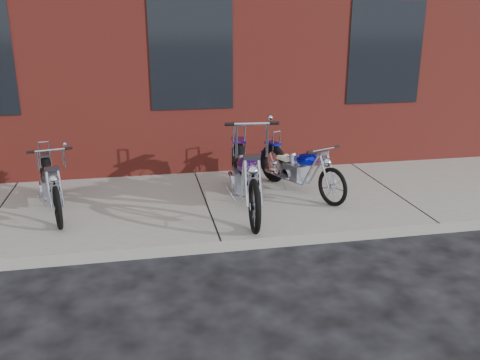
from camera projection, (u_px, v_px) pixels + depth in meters
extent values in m
plane|color=black|center=(221.00, 252.00, 6.36)|extent=(120.00, 120.00, 0.00)
cube|color=gray|center=(206.00, 205.00, 7.74)|extent=(22.00, 3.00, 0.15)
torus|color=black|center=(240.00, 169.00, 7.95)|extent=(0.21, 0.80, 0.79)
torus|color=black|center=(256.00, 211.00, 6.32)|extent=(0.13, 0.72, 0.72)
cube|color=#A2A5B4|center=(246.00, 183.00, 7.28)|extent=(0.34, 0.46, 0.33)
ellipsoid|color=#481A86|center=(249.00, 168.00, 6.89)|extent=(0.33, 0.63, 0.34)
cube|color=black|center=(243.00, 163.00, 7.49)|extent=(0.29, 0.33, 0.07)
cylinder|color=#B0B7C8|center=(255.00, 186.00, 6.36)|extent=(0.07, 0.32, 0.59)
cylinder|color=#B0B7C8|center=(254.00, 126.00, 6.27)|extent=(0.61, 0.08, 0.03)
cylinder|color=#B0B7C8|center=(240.00, 144.00, 7.73)|extent=(0.03, 0.03, 0.53)
cylinder|color=#B0B7C8|center=(252.00, 187.00, 7.57)|extent=(0.13, 0.99, 0.05)
torus|color=black|center=(278.00, 165.00, 8.43)|extent=(0.37, 0.64, 0.64)
torus|color=black|center=(339.00, 189.00, 7.33)|extent=(0.29, 0.56, 0.58)
cube|color=#A2A5B4|center=(301.00, 174.00, 7.98)|extent=(0.37, 0.43, 0.27)
ellipsoid|color=#0B12D4|center=(313.00, 162.00, 7.70)|extent=(0.41, 0.54, 0.27)
cube|color=beige|center=(292.00, 160.00, 8.11)|extent=(0.30, 0.32, 0.05)
cylinder|color=#B0B7C8|center=(334.00, 172.00, 7.35)|extent=(0.14, 0.25, 0.48)
cylinder|color=#B0B7C8|center=(330.00, 151.00, 7.35)|extent=(0.46, 0.22, 0.03)
cylinder|color=#B0B7C8|center=(282.00, 146.00, 8.27)|extent=(0.03, 0.03, 0.43)
cylinder|color=#B0B7C8|center=(298.00, 177.00, 8.23)|extent=(0.36, 0.76, 0.04)
torus|color=black|center=(48.00, 179.00, 7.71)|extent=(0.28, 0.66, 0.65)
torus|color=black|center=(59.00, 211.00, 6.50)|extent=(0.20, 0.58, 0.59)
cube|color=#A2A5B4|center=(52.00, 190.00, 7.21)|extent=(0.33, 0.41, 0.27)
ellipsoid|color=#333337|center=(52.00, 178.00, 6.92)|extent=(0.35, 0.54, 0.28)
cube|color=black|center=(49.00, 174.00, 7.36)|extent=(0.27, 0.30, 0.05)
cylinder|color=#B0B7C8|center=(56.00, 191.00, 6.52)|extent=(0.10, 0.26, 0.49)
cylinder|color=#B0B7C8|center=(51.00, 152.00, 6.47)|extent=(0.49, 0.14, 0.03)
cylinder|color=#B0B7C8|center=(46.00, 158.00, 7.54)|extent=(0.02, 0.02, 0.43)
cylinder|color=#B0B7C8|center=(59.00, 193.00, 7.46)|extent=(0.24, 0.80, 0.04)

